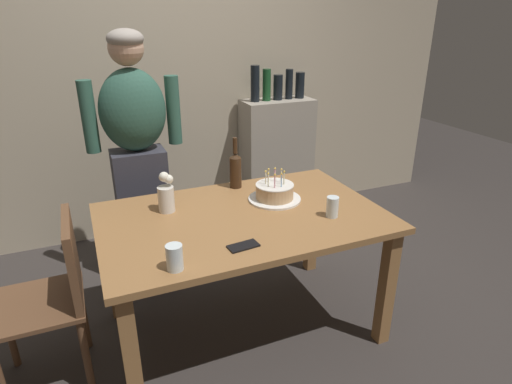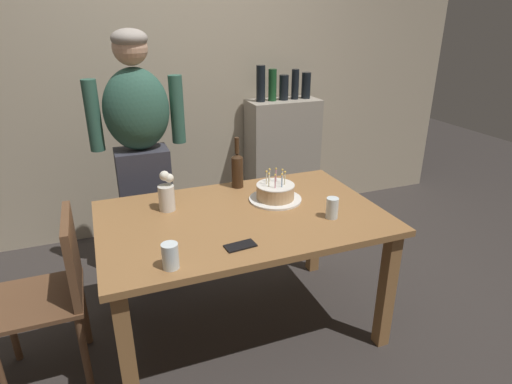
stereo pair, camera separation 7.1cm
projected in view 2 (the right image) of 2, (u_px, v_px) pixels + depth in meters
The scene contains 12 objects.
ground_plane at pixel (244, 326), 2.58m from camera, with size 10.00×10.00×0.00m, color #332D2B.
back_wall at pixel (177, 73), 3.41m from camera, with size 5.20×0.10×2.60m, color tan.
dining_table at pixel (242, 231), 2.33m from camera, with size 1.50×0.96×0.74m.
birthday_cake at pixel (275, 193), 2.45m from camera, with size 0.30×0.30×0.18m.
water_glass_near at pixel (332, 208), 2.24m from camera, with size 0.06×0.06×0.11m, color silver.
water_glass_far at pixel (170, 256), 1.79m from camera, with size 0.07×0.07×0.11m, color silver.
wine_bottle at pixel (237, 169), 2.62m from camera, with size 0.07×0.07×0.32m.
cell_phone at pixel (240, 246), 1.98m from camera, with size 0.14×0.07×0.01m, color black.
flower_vase at pixel (167, 194), 2.32m from camera, with size 0.09×0.09×0.22m.
person_man_bearded at pixel (142, 156), 2.80m from camera, with size 0.61×0.27×1.66m.
dining_chair at pixel (55, 287), 2.07m from camera, with size 0.42×0.42×0.87m.
shelf_cabinet at pixel (282, 158), 3.79m from camera, with size 0.61×0.30×1.36m.
Camera 2 is at (-0.68, -1.95, 1.74)m, focal length 30.01 mm.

